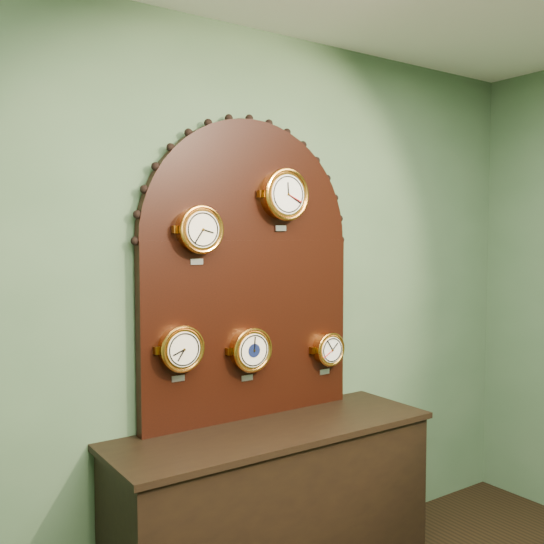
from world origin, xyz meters
TOP-DOWN VIEW (x-y plane):
  - wall_back at (0.00, 2.50)m, footprint 4.00×0.00m
  - shop_counter at (0.00, 2.23)m, footprint 1.60×0.50m
  - display_board at (0.00, 2.45)m, footprint 1.26×0.06m
  - roman_clock at (-0.32, 2.38)m, footprint 0.23×0.08m
  - arabic_clock at (0.17, 2.38)m, footprint 0.27×0.08m
  - hygrometer at (-0.42, 2.38)m, footprint 0.22×0.08m
  - barometer at (-0.04, 2.38)m, footprint 0.22×0.08m
  - tide_clock at (0.47, 2.38)m, footprint 0.19×0.08m

SIDE VIEW (x-z plane):
  - shop_counter at x=0.00m, z-range 0.00..0.80m
  - tide_clock at x=0.47m, z-range 1.02..1.26m
  - barometer at x=-0.04m, z-range 1.05..1.33m
  - hygrometer at x=-0.42m, z-range 1.10..1.37m
  - wall_back at x=0.00m, z-range -0.60..3.40m
  - display_board at x=0.00m, z-range 0.86..2.39m
  - roman_clock at x=-0.32m, z-range 1.64..1.92m
  - arabic_clock at x=0.17m, z-range 1.80..2.12m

